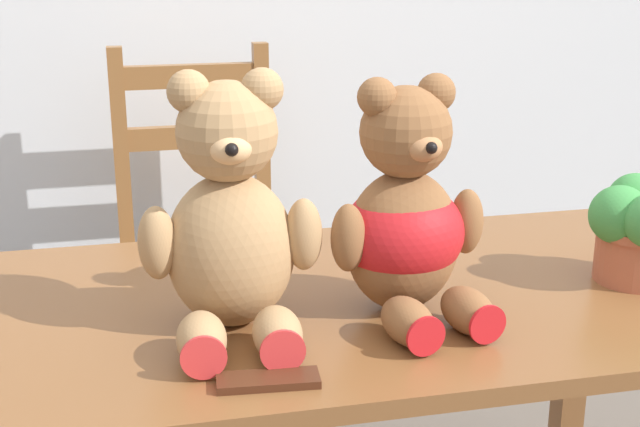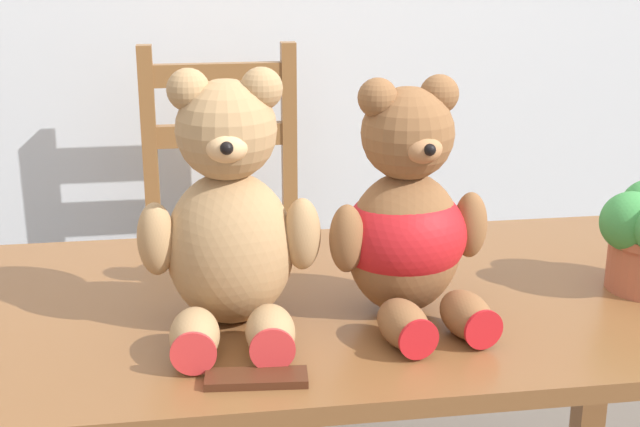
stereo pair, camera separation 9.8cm
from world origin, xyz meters
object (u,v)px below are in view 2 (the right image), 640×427
wooden_chair_behind (226,253)px  chocolate_bar (256,378)px  teddy_bear_left (229,220)px  teddy_bear_right (407,223)px

wooden_chair_behind → chocolate_bar: (-0.01, -1.10, 0.21)m
chocolate_bar → wooden_chair_behind: bearing=89.6°
teddy_bear_left → teddy_bear_right: size_ratio=1.05×
chocolate_bar → teddy_bear_left: bearing=96.3°
teddy_bear_left → teddy_bear_right: bearing=-176.3°
wooden_chair_behind → teddy_bear_left: (-0.03, -0.90, 0.39)m
teddy_bear_left → wooden_chair_behind: bearing=-89.1°
wooden_chair_behind → teddy_bear_right: 1.00m
wooden_chair_behind → teddy_bear_right: bearing=106.1°
wooden_chair_behind → teddy_bear_left: bearing=88.2°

